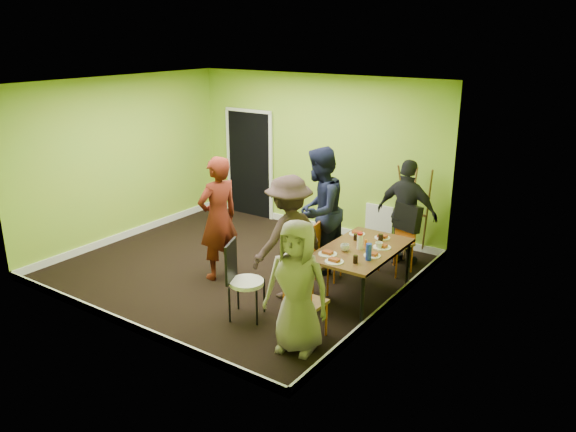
% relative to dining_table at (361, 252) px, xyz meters
% --- Properties ---
extents(ground, '(5.00, 5.00, 0.00)m').
position_rel_dining_table_xyz_m(ground, '(-2.05, -0.10, -0.70)').
color(ground, black).
rests_on(ground, ground).
extents(room_walls, '(5.04, 4.54, 2.82)m').
position_rel_dining_table_xyz_m(room_walls, '(-2.07, -0.05, 0.29)').
color(room_walls, '#9FC332').
rests_on(room_walls, ground).
extents(dining_table, '(0.90, 1.50, 0.75)m').
position_rel_dining_table_xyz_m(dining_table, '(0.00, 0.00, 0.00)').
color(dining_table, black).
rests_on(dining_table, ground).
extents(chair_left_far, '(0.41, 0.41, 0.85)m').
position_rel_dining_table_xyz_m(chair_left_far, '(-0.78, 0.35, -0.22)').
color(chair_left_far, '#D06213').
rests_on(chair_left_far, ground).
extents(chair_left_near, '(0.45, 0.44, 1.00)m').
position_rel_dining_table_xyz_m(chair_left_near, '(-0.68, -0.31, -0.13)').
color(chair_left_near, '#D06213').
rests_on(chair_left_near, ground).
extents(chair_back_end, '(0.54, 0.59, 1.02)m').
position_rel_dining_table_xyz_m(chair_back_end, '(0.06, 1.30, 0.03)').
color(chair_back_end, '#D06213').
rests_on(chair_back_end, ground).
extents(chair_front_end, '(0.41, 0.42, 0.98)m').
position_rel_dining_table_xyz_m(chair_front_end, '(-0.06, -1.33, -0.14)').
color(chair_front_end, '#D06213').
rests_on(chair_front_end, ground).
extents(chair_bentwood, '(0.52, 0.51, 1.01)m').
position_rel_dining_table_xyz_m(chair_bentwood, '(-1.02, -1.28, -0.14)').
color(chair_bentwood, black).
rests_on(chair_bentwood, ground).
extents(easel, '(0.60, 0.56, 1.49)m').
position_rel_dining_table_xyz_m(easel, '(-0.06, 1.92, 0.04)').
color(easel, brown).
rests_on(easel, ground).
extents(plate_near_left, '(0.23, 0.23, 0.01)m').
position_rel_dining_table_xyz_m(plate_near_left, '(-0.30, 0.45, 0.06)').
color(plate_near_left, white).
rests_on(plate_near_left, dining_table).
extents(plate_near_right, '(0.25, 0.25, 0.01)m').
position_rel_dining_table_xyz_m(plate_near_right, '(-0.26, -0.44, 0.06)').
color(plate_near_right, white).
rests_on(plate_near_right, dining_table).
extents(plate_far_back, '(0.21, 0.21, 0.01)m').
position_rel_dining_table_xyz_m(plate_far_back, '(0.06, 0.51, 0.06)').
color(plate_far_back, white).
rests_on(plate_far_back, dining_table).
extents(plate_far_front, '(0.24, 0.24, 0.01)m').
position_rel_dining_table_xyz_m(plate_far_front, '(-0.06, -0.61, 0.06)').
color(plate_far_front, white).
rests_on(plate_far_front, dining_table).
extents(plate_wall_back, '(0.24, 0.24, 0.01)m').
position_rel_dining_table_xyz_m(plate_wall_back, '(0.22, 0.17, 0.06)').
color(plate_wall_back, white).
rests_on(plate_wall_back, dining_table).
extents(plate_wall_front, '(0.22, 0.22, 0.01)m').
position_rel_dining_table_xyz_m(plate_wall_front, '(0.24, -0.16, 0.06)').
color(plate_wall_front, white).
rests_on(plate_wall_front, dining_table).
extents(thermos, '(0.08, 0.08, 0.20)m').
position_rel_dining_table_xyz_m(thermos, '(-0.01, -0.03, 0.15)').
color(thermos, white).
rests_on(thermos, dining_table).
extents(blue_bottle, '(0.07, 0.07, 0.22)m').
position_rel_dining_table_xyz_m(blue_bottle, '(0.26, -0.31, 0.16)').
color(blue_bottle, '#1830B8').
rests_on(blue_bottle, dining_table).
extents(orange_bottle, '(0.04, 0.04, 0.08)m').
position_rel_dining_table_xyz_m(orange_bottle, '(0.01, 0.12, 0.10)').
color(orange_bottle, '#D06213').
rests_on(orange_bottle, dining_table).
extents(glass_mid, '(0.06, 0.06, 0.09)m').
position_rel_dining_table_xyz_m(glass_mid, '(-0.20, 0.22, 0.10)').
color(glass_mid, black).
rests_on(glass_mid, dining_table).
extents(glass_back, '(0.07, 0.07, 0.09)m').
position_rel_dining_table_xyz_m(glass_back, '(0.08, 0.42, 0.10)').
color(glass_back, black).
rests_on(glass_back, dining_table).
extents(glass_front, '(0.06, 0.06, 0.10)m').
position_rel_dining_table_xyz_m(glass_front, '(0.17, -0.49, 0.11)').
color(glass_front, black).
rests_on(glass_front, dining_table).
extents(cup_a, '(0.12, 0.12, 0.09)m').
position_rel_dining_table_xyz_m(cup_a, '(-0.13, -0.21, 0.10)').
color(cup_a, white).
rests_on(cup_a, dining_table).
extents(cup_b, '(0.10, 0.10, 0.09)m').
position_rel_dining_table_xyz_m(cup_b, '(0.20, 0.12, 0.10)').
color(cup_b, white).
rests_on(cup_b, dining_table).
extents(person_standing, '(0.58, 0.75, 1.83)m').
position_rel_dining_table_xyz_m(person_standing, '(-2.06, -0.50, 0.22)').
color(person_standing, '#50170D').
rests_on(person_standing, ground).
extents(person_left_far, '(0.86, 1.03, 1.91)m').
position_rel_dining_table_xyz_m(person_left_far, '(-0.98, 0.52, 0.26)').
color(person_left_far, black).
rests_on(person_left_far, ground).
extents(person_left_near, '(0.91, 1.24, 1.71)m').
position_rel_dining_table_xyz_m(person_left_near, '(-0.86, -0.45, 0.16)').
color(person_left_near, '#312221').
rests_on(person_left_near, ground).
extents(person_back_end, '(0.99, 0.45, 1.67)m').
position_rel_dining_table_xyz_m(person_back_end, '(-0.01, 1.50, 0.14)').
color(person_back_end, black).
rests_on(person_back_end, ground).
extents(person_front_end, '(0.84, 0.63, 1.56)m').
position_rel_dining_table_xyz_m(person_front_end, '(-0.01, -1.51, 0.08)').
color(person_front_end, gray).
rests_on(person_front_end, ground).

